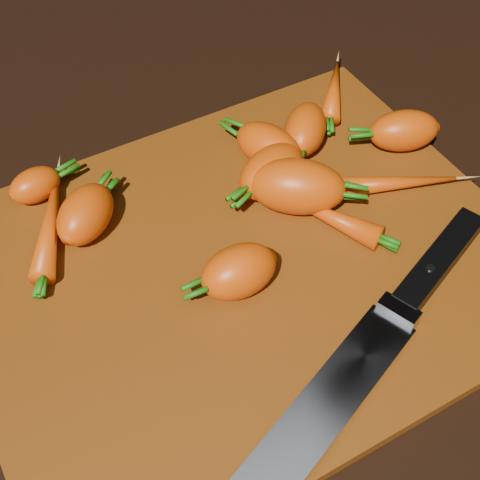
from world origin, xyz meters
TOP-DOWN VIEW (x-y plane):
  - ground at (0.00, 0.00)m, footprint 2.00×2.00m
  - cutting_board at (0.00, 0.00)m, footprint 0.50×0.40m
  - carrot_0 at (-0.11, 0.10)m, footprint 0.08×0.08m
  - carrot_1 at (-0.02, -0.02)m, footprint 0.07×0.05m
  - carrot_2 at (0.08, 0.03)m, footprint 0.11×0.10m
  - carrot_3 at (0.08, 0.10)m, footprint 0.07×0.09m
  - carrot_4 at (0.07, 0.07)m, footprint 0.09×0.07m
  - carrot_5 at (-0.14, 0.17)m, footprint 0.06×0.04m
  - carrot_6 at (0.22, 0.05)m, footprint 0.08×0.07m
  - carrot_7 at (0.21, 0.16)m, footprint 0.08×0.10m
  - carrot_8 at (0.17, 0.01)m, footprint 0.13×0.07m
  - carrot_9 at (0.09, -0.01)m, footprint 0.07×0.10m
  - carrot_10 at (0.13, 0.11)m, footprint 0.08×0.08m
  - carrot_11 at (-0.14, 0.12)m, footprint 0.08×0.13m
  - knife at (-0.01, -0.15)m, footprint 0.36×0.17m

SIDE VIEW (x-z plane):
  - ground at x=0.00m, z-range -0.01..0.00m
  - cutting_board at x=0.00m, z-range 0.00..0.01m
  - knife at x=-0.01m, z-range 0.01..0.03m
  - carrot_7 at x=0.21m, z-range 0.01..0.03m
  - carrot_8 at x=0.17m, z-range 0.01..0.04m
  - carrot_11 at x=-0.14m, z-range 0.01..0.04m
  - carrot_9 at x=0.09m, z-range 0.01..0.04m
  - carrot_5 at x=-0.14m, z-range 0.01..0.05m
  - carrot_6 at x=0.22m, z-range 0.01..0.06m
  - carrot_10 at x=0.13m, z-range 0.01..0.06m
  - carrot_3 at x=0.08m, z-range 0.01..0.06m
  - carrot_0 at x=-0.11m, z-range 0.01..0.06m
  - carrot_1 at x=-0.02m, z-range 0.01..0.06m
  - carrot_4 at x=0.07m, z-range 0.01..0.06m
  - carrot_2 at x=0.08m, z-range 0.01..0.07m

